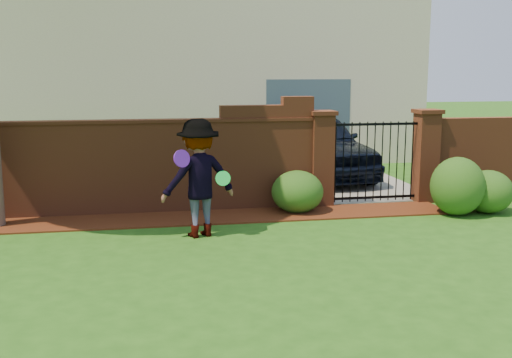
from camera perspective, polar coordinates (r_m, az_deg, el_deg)
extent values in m
cube|color=#235214|center=(8.03, -2.49, -9.32)|extent=(80.00, 80.00, 0.01)
cube|color=#3D180B|center=(11.16, -9.76, -3.76)|extent=(11.10, 1.08, 0.03)
cube|color=brown|center=(11.70, -15.82, 0.81)|extent=(8.70, 0.25, 1.70)
cube|color=brown|center=(11.76, 1.00, 6.15)|extent=(1.80, 0.25, 0.30)
cube|color=brown|center=(11.89, 3.86, 7.28)|extent=(0.60, 0.25, 0.16)
cube|color=brown|center=(11.59, -16.03, 5.11)|extent=(8.70, 0.31, 0.06)
cube|color=brown|center=(12.13, 6.09, 1.71)|extent=(0.42, 0.42, 1.80)
cube|color=brown|center=(12.03, 6.17, 6.14)|extent=(0.50, 0.50, 0.08)
cube|color=brown|center=(12.93, 15.48, 1.92)|extent=(0.42, 0.42, 1.80)
cube|color=brown|center=(12.84, 15.68, 6.07)|extent=(0.50, 0.50, 0.08)
cylinder|color=black|center=(12.23, 7.39, 1.51)|extent=(0.02, 0.02, 1.60)
cylinder|color=black|center=(12.28, 8.11, 1.53)|extent=(0.02, 0.02, 1.60)
cylinder|color=black|center=(12.33, 8.82, 1.54)|extent=(0.02, 0.02, 1.60)
cylinder|color=black|center=(12.38, 9.53, 1.56)|extent=(0.02, 0.02, 1.60)
cylinder|color=black|center=(12.44, 10.23, 1.58)|extent=(0.02, 0.02, 1.60)
cylinder|color=black|center=(12.50, 10.92, 1.59)|extent=(0.02, 0.02, 1.60)
cylinder|color=black|center=(12.56, 11.61, 1.61)|extent=(0.02, 0.02, 1.60)
cylinder|color=black|center=(12.62, 12.29, 1.63)|extent=(0.02, 0.02, 1.60)
cylinder|color=black|center=(12.68, 12.97, 1.64)|extent=(0.02, 0.02, 1.60)
cylinder|color=black|center=(12.75, 13.64, 1.66)|extent=(0.02, 0.02, 1.60)
cylinder|color=black|center=(12.81, 14.30, 1.67)|extent=(0.02, 0.02, 1.60)
cube|color=black|center=(12.63, 10.81, -1.68)|extent=(1.78, 0.03, 0.05)
cube|color=black|center=(12.41, 11.04, 5.02)|extent=(1.78, 0.03, 0.05)
cube|color=gray|center=(16.37, 5.74, 0.74)|extent=(3.20, 8.00, 0.01)
cube|color=beige|center=(19.61, -4.62, 11.09)|extent=(12.00, 6.00, 6.00)
cube|color=#384C5B|center=(17.23, 4.84, 5.23)|extent=(2.40, 0.12, 2.40)
imported|color=black|center=(15.24, 5.73, 3.13)|extent=(2.47, 5.00, 1.64)
ellipsoid|color=#194915|center=(11.57, 3.86, -1.19)|extent=(0.98, 0.98, 0.80)
ellipsoid|color=#194915|center=(11.91, 18.21, -0.64)|extent=(0.99, 0.99, 1.09)
ellipsoid|color=#194915|center=(12.32, 20.78, -1.11)|extent=(0.91, 0.91, 0.81)
imported|color=gray|center=(9.83, -5.31, 0.04)|extent=(1.38, 1.02, 1.90)
cylinder|color=#5E1BAB|center=(9.50, -6.91, 1.90)|extent=(0.28, 0.20, 0.28)
cylinder|color=#1CD24C|center=(9.67, -3.08, 0.07)|extent=(0.24, 0.09, 0.24)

